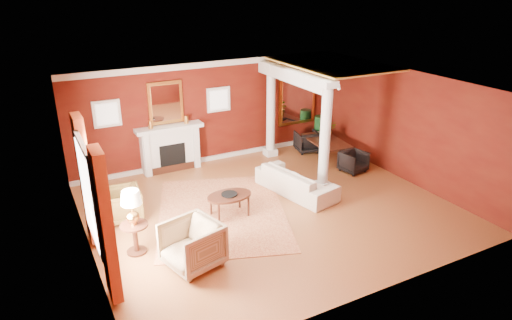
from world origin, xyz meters
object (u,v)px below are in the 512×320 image
sofa (296,177)px  side_table (133,213)px  dining_table (326,144)px  coffee_table (229,197)px  armchair_leopard (122,203)px  armchair_stripe (192,243)px

sofa → side_table: side_table is taller
side_table → dining_table: 6.71m
coffee_table → sofa: bearing=8.8°
sofa → dining_table: bearing=-64.9°
dining_table → armchair_leopard: bearing=105.0°
armchair_stripe → sofa: bearing=102.2°
armchair_leopard → armchair_stripe: 2.50m
armchair_stripe → coffee_table: size_ratio=0.94×
coffee_table → side_table: 2.33m
sofa → armchair_stripe: bearing=104.8°
sofa → dining_table: dining_table is taller
side_table → dining_table: bearing=20.8°
sofa → armchair_leopard: sofa is taller
armchair_leopard → coffee_table: armchair_leopard is taller
armchair_leopard → side_table: size_ratio=0.60×
armchair_leopard → armchair_stripe: size_ratio=0.83×
armchair_leopard → sofa: bearing=86.3°
armchair_stripe → dining_table: (5.43, 3.31, -0.03)m
coffee_table → side_table: side_table is taller
armchair_stripe → dining_table: bearing=106.3°
armchair_stripe → dining_table: 6.36m
armchair_stripe → coffee_table: armchair_stripe is taller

